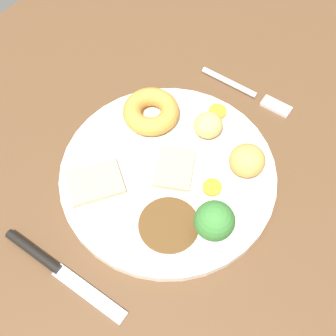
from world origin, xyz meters
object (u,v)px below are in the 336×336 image
object	(u,v)px
carrot_coin_front	(218,112)
yorkshire_pudding	(151,111)
roast_potato_left	(247,160)
dinner_plate	(168,174)
knife	(53,266)
meat_slice_main	(174,168)
carrot_coin_back	(212,187)
meat_slice_under	(95,183)
fork	(248,92)
broccoli_floret	(214,221)
roast_potato_right	(208,125)

from	to	relation	value
carrot_coin_front	yorkshire_pudding	bearing A→B (deg)	-47.23
roast_potato_left	carrot_coin_front	xyz separation A→B (cm)	(-5.54, -8.40, -1.84)
dinner_plate	knife	xyz separation A→B (cm)	(18.87, -3.20, -0.25)
meat_slice_main	carrot_coin_back	xyz separation A→B (cm)	(-0.82, 5.68, -0.15)
meat_slice_under	dinner_plate	bearing A→B (deg)	138.98
dinner_plate	meat_slice_under	xyz separation A→B (cm)	(7.47, -6.50, 1.10)
carrot_coin_back	fork	distance (cm)	18.59
meat_slice_main	roast_potato_left	world-z (taller)	roast_potato_left
dinner_plate	knife	bearing A→B (deg)	-9.62
meat_slice_under	knife	size ratio (longest dim) A/B	0.38
meat_slice_main	fork	size ratio (longest dim) A/B	0.42
meat_slice_under	knife	world-z (taller)	meat_slice_under
broccoli_floret	fork	xyz separation A→B (cm)	(-22.94, -9.16, -4.67)
meat_slice_under	carrot_coin_front	xyz separation A→B (cm)	(-19.86, 6.06, -0.14)
meat_slice_main	broccoli_floret	distance (cm)	10.82
meat_slice_under	yorkshire_pudding	size ratio (longest dim) A/B	0.88
roast_potato_right	fork	xyz separation A→B (cm)	(-10.73, 0.26, -2.79)
fork	roast_potato_right	bearing A→B (deg)	-94.99
carrot_coin_front	knife	distance (cm)	31.41
carrot_coin_front	carrot_coin_back	xyz separation A→B (cm)	(10.79, 6.62, -0.00)
dinner_plate	meat_slice_main	size ratio (longest dim) A/B	4.63
roast_potato_right	carrot_coin_back	world-z (taller)	roast_potato_right
carrot_coin_front	fork	size ratio (longest dim) A/B	0.17
carrot_coin_front	fork	world-z (taller)	carrot_coin_front
yorkshire_pudding	roast_potato_right	distance (cm)	8.50
carrot_coin_front	roast_potato_right	bearing A→B (deg)	12.55
meat_slice_under	carrot_coin_back	world-z (taller)	meat_slice_under
fork	knife	bearing A→B (deg)	-99.40
broccoli_floret	roast_potato_right	bearing A→B (deg)	-142.37
roast_potato_left	roast_potato_right	distance (cm)	7.76
knife	meat_slice_under	bearing A→B (deg)	102.97
roast_potato_left	carrot_coin_front	size ratio (longest dim) A/B	1.83
fork	dinner_plate	bearing A→B (deg)	-95.58
carrot_coin_back	broccoli_floret	bearing A→B (deg)	34.87
carrot_coin_front	broccoli_floret	world-z (taller)	broccoli_floret
roast_potato_left	carrot_coin_front	world-z (taller)	roast_potato_left
meat_slice_main	meat_slice_under	world-z (taller)	same
carrot_coin_front	roast_potato_left	bearing A→B (deg)	56.61
carrot_coin_back	fork	bearing A→B (deg)	-162.70
dinner_plate	roast_potato_right	distance (cm)	8.94
meat_slice_main	dinner_plate	bearing A→B (deg)	-32.49
meat_slice_main	knife	bearing A→B (deg)	-10.66
meat_slice_under	roast_potato_left	distance (cm)	20.42
roast_potato_right	roast_potato_left	bearing A→B (deg)	77.07
meat_slice_main	roast_potato_left	distance (cm)	9.76
meat_slice_main	knife	world-z (taller)	meat_slice_main
broccoli_floret	knife	xyz separation A→B (cm)	(15.24, -13.02, -4.60)
meat_slice_under	knife	xyz separation A→B (cm)	(11.40, 3.30, -1.35)
meat_slice_under	broccoli_floret	xyz separation A→B (cm)	(-3.84, 16.32, 3.25)
broccoli_floret	meat_slice_main	bearing A→B (deg)	-115.34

